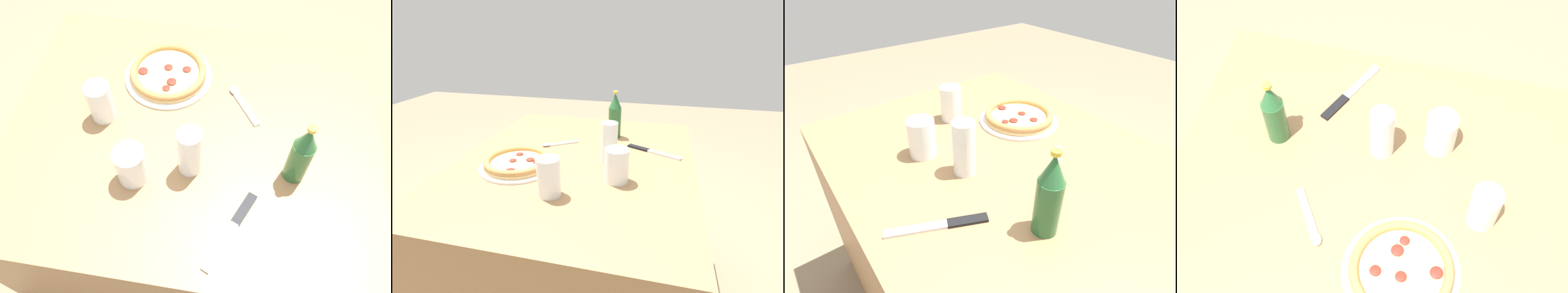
# 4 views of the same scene
# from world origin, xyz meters

# --- Properties ---
(table) EXTENTS (1.10, 0.91, 0.77)m
(table) POSITION_xyz_m (0.00, 0.00, 0.39)
(table) COLOR #997047
(table) RESTS_ON ground_plane
(pizza_salami) EXTENTS (0.28, 0.28, 0.04)m
(pizza_salami) POSITION_xyz_m (-0.11, 0.20, 0.79)
(pizza_salami) COLOR silver
(pizza_salami) RESTS_ON table
(glass_orange_juice) EXTENTS (0.08, 0.08, 0.12)m
(glass_orange_juice) POSITION_xyz_m (-0.13, -0.18, 0.82)
(glass_orange_juice) COLOR white
(glass_orange_juice) RESTS_ON table
(glass_lemonade) EXTENTS (0.06, 0.06, 0.16)m
(glass_lemonade) POSITION_xyz_m (0.01, -0.13, 0.84)
(glass_lemonade) COLOR white
(glass_lemonade) RESTS_ON table
(glass_iced_tea) EXTENTS (0.07, 0.07, 0.13)m
(glass_iced_tea) POSITION_xyz_m (-0.27, 0.01, 0.83)
(glass_iced_tea) COLOR white
(glass_iced_tea) RESTS_ON table
(beer_bottle) EXTENTS (0.06, 0.06, 0.22)m
(beer_bottle) POSITION_xyz_m (0.30, -0.11, 0.87)
(beer_bottle) COLOR #286033
(beer_bottle) RESTS_ON table
(knife) EXTENTS (0.12, 0.23, 0.01)m
(knife) POSITION_xyz_m (0.15, -0.29, 0.77)
(knife) COLOR black
(knife) RESTS_ON table
(spoon) EXTENTS (0.11, 0.15, 0.01)m
(spoon) POSITION_xyz_m (0.13, 0.13, 0.78)
(spoon) COLOR silver
(spoon) RESTS_ON table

